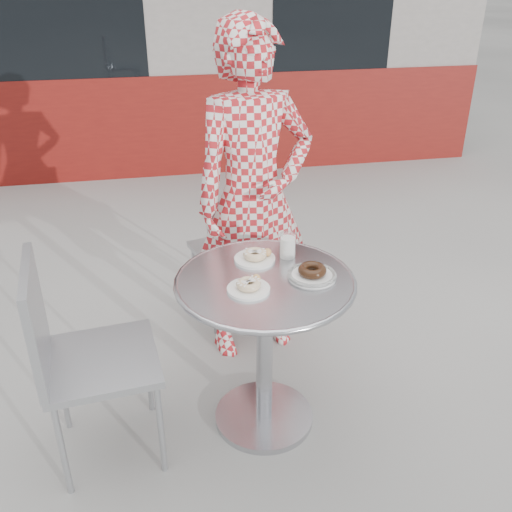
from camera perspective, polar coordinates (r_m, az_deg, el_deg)
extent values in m
plane|color=#A5A29D|center=(2.95, 1.11, -15.43)|extent=(60.00, 60.00, 0.00)
cube|color=gray|center=(7.73, -8.17, 23.73)|extent=(6.00, 4.00, 3.00)
cube|color=maroon|center=(5.99, -6.32, 12.98)|extent=(6.02, 0.20, 1.00)
cylinder|color=silver|center=(2.91, 0.80, -15.69)|extent=(0.48, 0.48, 0.03)
cylinder|color=silver|center=(2.66, 0.85, -9.74)|extent=(0.08, 0.08, 0.76)
cylinder|color=silver|center=(2.44, 0.92, -2.56)|extent=(0.76, 0.76, 0.02)
torus|color=silver|center=(2.44, 0.92, -2.56)|extent=(0.79, 0.79, 0.03)
cube|color=#A6A8AD|center=(3.45, -2.65, 0.53)|extent=(0.50, 0.50, 0.03)
cube|color=#A6A8AD|center=(3.19, -1.38, 2.58)|extent=(0.40, 0.13, 0.41)
cube|color=#A6A8AD|center=(2.54, -15.18, -10.10)|extent=(0.52, 0.52, 0.03)
cube|color=#A6A8AD|center=(2.41, -21.17, -6.06)|extent=(0.08, 0.47, 0.47)
imported|color=#AF1A20|center=(2.98, -0.26, 5.77)|extent=(0.74, 0.57, 1.80)
cylinder|color=white|center=(2.59, -0.12, -0.31)|extent=(0.19, 0.19, 0.01)
torus|color=#B18244|center=(2.57, -0.12, 0.16)|extent=(0.11, 0.11, 0.04)
sphere|color=#B77A3F|center=(2.59, 1.16, 0.38)|extent=(0.04, 0.04, 0.04)
cylinder|color=white|center=(2.36, -0.76, -3.32)|extent=(0.18, 0.18, 0.01)
torus|color=#B18244|center=(2.35, -0.76, -2.84)|extent=(0.10, 0.10, 0.03)
sphere|color=#B77A3F|center=(2.39, 0.04, -2.23)|extent=(0.04, 0.04, 0.04)
cylinder|color=white|center=(2.46, 5.61, -1.97)|extent=(0.21, 0.21, 0.01)
torus|color=black|center=(2.45, 5.64, -1.41)|extent=(0.12, 0.12, 0.04)
torus|color=black|center=(2.46, 5.62, -1.88)|extent=(0.21, 0.21, 0.02)
cylinder|color=white|center=(2.60, 3.18, 0.86)|extent=(0.07, 0.07, 0.10)
cylinder|color=white|center=(2.59, 3.19, 1.05)|extent=(0.07, 0.07, 0.12)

